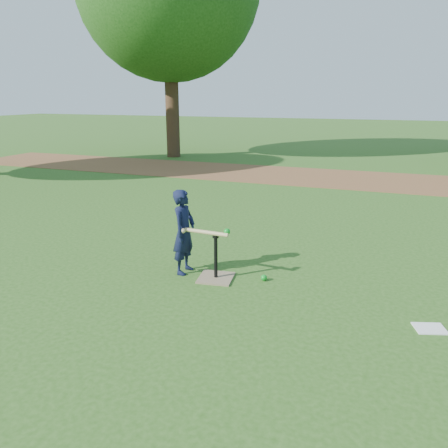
% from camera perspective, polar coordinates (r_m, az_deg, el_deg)
% --- Properties ---
extents(ground, '(80.00, 80.00, 0.00)m').
position_cam_1_polar(ground, '(5.76, 2.05, -6.69)').
color(ground, '#285116').
rests_on(ground, ground).
extents(dirt_strip, '(24.00, 3.00, 0.01)m').
position_cam_1_polar(dirt_strip, '(12.84, 12.78, 5.96)').
color(dirt_strip, brown).
rests_on(dirt_strip, ground).
extents(child, '(0.27, 0.41, 1.12)m').
position_cam_1_polar(child, '(5.70, -5.25, -1.03)').
color(child, black).
rests_on(child, ground).
extents(wiffle_ball_ground, '(0.08, 0.08, 0.08)m').
position_cam_1_polar(wiffle_ball_ground, '(5.61, 5.24, -7.00)').
color(wiffle_ball_ground, '#0D9220').
rests_on(wiffle_ball_ground, ground).
extents(clipboard, '(0.36, 0.31, 0.01)m').
position_cam_1_polar(clipboard, '(4.98, 25.30, -12.24)').
color(clipboard, white).
rests_on(clipboard, ground).
extents(batting_tee, '(0.48, 0.48, 0.61)m').
position_cam_1_polar(batting_tee, '(5.62, -1.07, -6.11)').
color(batting_tee, '#877355').
rests_on(batting_tee, ground).
extents(swing_action, '(0.64, 0.14, 0.10)m').
position_cam_1_polar(swing_action, '(5.46, -2.11, -1.06)').
color(swing_action, tan).
rests_on(swing_action, ground).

